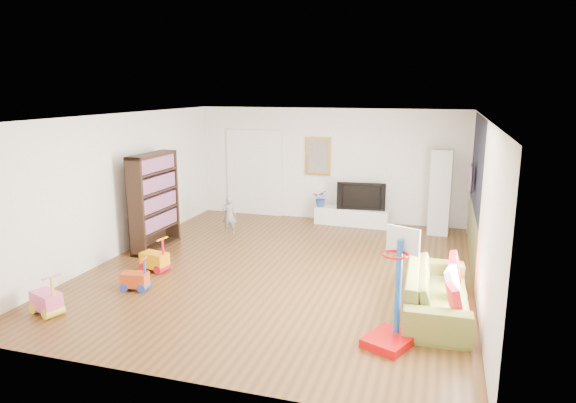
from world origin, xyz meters
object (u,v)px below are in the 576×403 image
(media_console, at_px, (352,217))
(sofa, at_px, (437,291))
(bookshelf, at_px, (154,202))
(basketball_hoop, at_px, (392,289))

(media_console, xyz_separation_m, sofa, (2.01, -4.44, 0.12))
(bookshelf, relative_size, basketball_hoop, 1.28)
(sofa, bearing_deg, bookshelf, 72.88)
(media_console, xyz_separation_m, basketball_hoop, (1.47, -5.61, 0.55))
(bookshelf, xyz_separation_m, sofa, (5.47, -1.52, -0.64))
(media_console, bearing_deg, bookshelf, -137.22)
(bookshelf, height_order, sofa, bookshelf)
(bookshelf, bearing_deg, sofa, -14.40)
(sofa, bearing_deg, media_console, 22.70)
(media_console, relative_size, basketball_hoop, 1.15)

